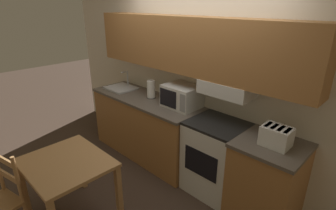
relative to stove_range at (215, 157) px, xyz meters
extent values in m
plane|color=#3D2D23|center=(-0.59, 0.29, -0.47)|extent=(16.00, 16.00, 0.00)
cube|color=silver|center=(-0.59, 0.32, 0.81)|extent=(5.56, 0.05, 2.55)
cube|color=#A36B38|center=(-0.59, 0.13, 1.28)|extent=(3.16, 0.32, 0.68)
cube|color=silver|center=(0.00, 0.13, 0.86)|extent=(0.62, 0.34, 0.16)
cube|color=#A36B38|center=(-1.26, -0.02, -0.02)|extent=(1.84, 0.63, 0.90)
cube|color=brown|center=(-1.26, -0.02, 0.45)|extent=(1.86, 0.65, 0.04)
cube|color=#A36B38|center=(0.66, -0.02, -0.02)|extent=(0.65, 0.63, 0.90)
cube|color=brown|center=(0.66, -0.02, 0.45)|extent=(0.67, 0.65, 0.04)
cube|color=silver|center=(0.00, 0.00, -0.02)|extent=(0.65, 0.59, 0.91)
cube|color=black|center=(0.00, 0.00, 0.45)|extent=(0.65, 0.59, 0.03)
cube|color=black|center=(0.00, -0.30, 0.05)|extent=(0.45, 0.01, 0.32)
cylinder|color=black|center=(-0.15, -0.12, 0.46)|extent=(0.09, 0.09, 0.01)
cylinder|color=black|center=(0.15, -0.12, 0.46)|extent=(0.09, 0.09, 0.01)
cylinder|color=black|center=(-0.15, 0.12, 0.46)|extent=(0.09, 0.09, 0.01)
cylinder|color=black|center=(0.15, 0.12, 0.46)|extent=(0.09, 0.09, 0.01)
cube|color=silver|center=(-0.64, 0.09, 0.61)|extent=(0.47, 0.38, 0.29)
cube|color=black|center=(-0.72, -0.10, 0.61)|extent=(0.29, 0.01, 0.23)
cube|color=gray|center=(-0.47, -0.10, 0.61)|extent=(0.08, 0.01, 0.23)
cube|color=silver|center=(0.69, -0.03, 0.57)|extent=(0.27, 0.22, 0.20)
cube|color=black|center=(0.55, -0.03, 0.60)|extent=(0.01, 0.02, 0.02)
cube|color=black|center=(0.60, -0.03, 0.66)|extent=(0.04, 0.15, 0.01)
cube|color=black|center=(0.66, -0.03, 0.66)|extent=(0.04, 0.15, 0.01)
cube|color=black|center=(0.72, -0.03, 0.66)|extent=(0.04, 0.15, 0.01)
cube|color=black|center=(0.79, -0.03, 0.66)|extent=(0.04, 0.15, 0.01)
cube|color=#B7BABF|center=(-1.86, -0.02, 0.48)|extent=(0.46, 0.39, 0.02)
cube|color=#4C4F54|center=(-1.86, -0.04, 0.48)|extent=(0.39, 0.30, 0.01)
cylinder|color=#B7BABF|center=(-1.86, 0.13, 0.61)|extent=(0.02, 0.02, 0.24)
cylinder|color=#B7BABF|center=(-1.86, 0.07, 0.73)|extent=(0.02, 0.12, 0.02)
cylinder|color=black|center=(-1.19, 0.04, 0.47)|extent=(0.14, 0.14, 0.01)
cylinder|color=white|center=(-1.19, 0.04, 0.60)|extent=(0.12, 0.12, 0.25)
cube|color=#B27F4C|center=(-0.82, -1.48, 0.25)|extent=(0.87, 0.76, 0.04)
cube|color=#B27F4C|center=(-1.22, -1.82, -0.12)|extent=(0.06, 0.06, 0.70)
cube|color=#B27F4C|center=(-1.22, -1.14, -0.12)|extent=(0.06, 0.06, 0.70)
cube|color=#B27F4C|center=(-0.42, -1.14, -0.12)|extent=(0.06, 0.06, 0.70)
cylinder|color=#B27F4C|center=(-0.88, -1.92, 0.24)|extent=(0.04, 0.04, 0.50)
cube|color=#B27F4C|center=(-1.05, -1.95, 0.39)|extent=(0.34, 0.09, 0.06)
cube|color=#B27F4C|center=(-1.05, -1.95, 0.21)|extent=(0.34, 0.09, 0.06)
cylinder|color=#B27F4C|center=(-1.22, -1.99, -0.26)|extent=(0.04, 0.04, 0.43)
camera|label=1|loc=(1.52, -2.37, 1.78)|focal=28.00mm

